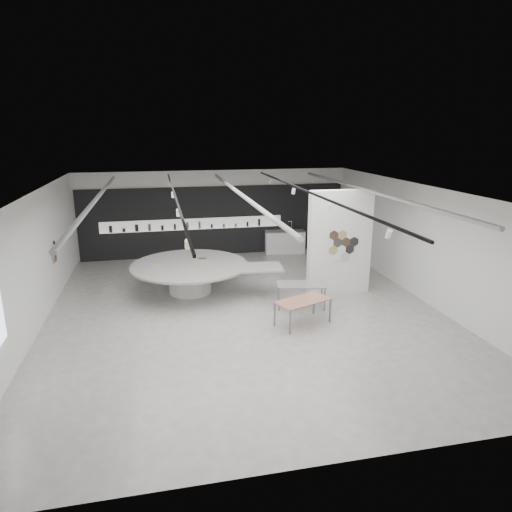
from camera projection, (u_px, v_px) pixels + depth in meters
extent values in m
cube|color=#B5B1AB|center=(245.00, 311.00, 14.38)|extent=(12.00, 14.00, 0.01)
cube|color=silver|center=(244.00, 190.00, 13.35)|extent=(12.00, 14.00, 0.01)
cube|color=white|center=(215.00, 213.00, 20.45)|extent=(12.00, 0.01, 3.80)
cube|color=white|center=(327.00, 366.00, 7.27)|extent=(12.00, 0.01, 3.80)
cube|color=white|center=(422.00, 243.00, 15.09)|extent=(0.01, 14.00, 3.80)
cube|color=white|center=(32.00, 265.00, 12.63)|extent=(0.01, 14.00, 3.80)
cylinder|color=#939396|center=(96.00, 199.00, 13.01)|extent=(0.12, 12.00, 0.12)
cylinder|color=#939396|center=(241.00, 194.00, 13.87)|extent=(0.12, 12.00, 0.12)
cylinder|color=#939396|center=(369.00, 191.00, 14.73)|extent=(0.12, 12.00, 0.12)
cube|color=black|center=(175.00, 196.00, 12.97)|extent=(0.05, 13.00, 0.06)
cylinder|color=white|center=(188.00, 244.00, 8.31)|extent=(0.11, 0.18, 0.21)
cylinder|color=white|center=(178.00, 213.00, 11.42)|extent=(0.11, 0.18, 0.21)
cylinder|color=white|center=(173.00, 195.00, 14.52)|extent=(0.11, 0.18, 0.21)
cylinder|color=white|center=(170.00, 183.00, 17.63)|extent=(0.11, 0.18, 0.21)
cube|color=black|center=(309.00, 192.00, 13.79)|extent=(0.05, 13.00, 0.06)
cylinder|color=white|center=(389.00, 234.00, 9.13)|extent=(0.11, 0.18, 0.21)
cylinder|color=white|center=(329.00, 207.00, 12.23)|extent=(0.11, 0.18, 0.21)
cylinder|color=white|center=(293.00, 191.00, 15.34)|extent=(0.11, 0.18, 0.21)
cylinder|color=white|center=(270.00, 181.00, 18.45)|extent=(0.11, 0.18, 0.21)
cylinder|color=tan|center=(54.00, 260.00, 15.14)|extent=(0.03, 0.28, 0.28)
cylinder|color=#463523|center=(56.00, 258.00, 15.39)|extent=(0.03, 0.28, 0.28)
cylinder|color=black|center=(54.00, 252.00, 15.20)|extent=(0.03, 0.28, 0.28)
cylinder|color=beige|center=(52.00, 254.00, 14.96)|extent=(0.03, 0.28, 0.28)
cylinder|color=white|center=(52.00, 246.00, 15.02)|extent=(0.03, 0.28, 0.28)
cylinder|color=black|center=(54.00, 244.00, 15.26)|extent=(0.03, 0.28, 0.28)
cube|color=black|center=(215.00, 221.00, 20.49)|extent=(11.80, 0.10, 3.10)
cube|color=white|center=(193.00, 224.00, 20.24)|extent=(8.00, 0.06, 0.46)
cube|color=white|center=(194.00, 229.00, 20.24)|extent=(8.00, 0.18, 0.02)
cylinder|color=black|center=(111.00, 229.00, 19.48)|extent=(0.13, 0.13, 0.29)
cylinder|color=black|center=(124.00, 230.00, 19.61)|extent=(0.13, 0.13, 0.15)
cylinder|color=black|center=(137.00, 228.00, 19.70)|extent=(0.14, 0.14, 0.30)
cylinder|color=brown|center=(150.00, 227.00, 19.81)|extent=(0.12, 0.12, 0.29)
cylinder|color=black|center=(162.00, 228.00, 19.93)|extent=(0.12, 0.12, 0.21)
cylinder|color=black|center=(175.00, 227.00, 20.04)|extent=(0.10, 0.10, 0.25)
cylinder|color=brown|center=(187.00, 226.00, 20.14)|extent=(0.12, 0.12, 0.30)
cylinder|color=brown|center=(200.00, 225.00, 20.25)|extent=(0.10, 0.10, 0.31)
cylinder|color=black|center=(212.00, 226.00, 20.38)|extent=(0.09, 0.09, 0.17)
cylinder|color=brown|center=(224.00, 226.00, 20.49)|extent=(0.10, 0.10, 0.16)
cylinder|color=brown|center=(236.00, 225.00, 20.60)|extent=(0.09, 0.09, 0.15)
cylinder|color=black|center=(247.00, 224.00, 20.71)|extent=(0.09, 0.09, 0.21)
cylinder|color=black|center=(259.00, 222.00, 20.81)|extent=(0.11, 0.11, 0.31)
cube|color=white|center=(340.00, 243.00, 15.55)|extent=(2.20, 0.35, 3.60)
cylinder|color=white|center=(341.00, 250.00, 15.42)|extent=(0.34, 0.03, 0.34)
cylinder|color=black|center=(350.00, 249.00, 15.48)|extent=(0.34, 0.03, 0.34)
cylinder|color=tan|center=(333.00, 250.00, 15.36)|extent=(0.34, 0.03, 0.34)
cylinder|color=#463523|center=(346.00, 242.00, 15.38)|extent=(0.34, 0.03, 0.34)
cylinder|color=black|center=(338.00, 243.00, 15.32)|extent=(0.34, 0.03, 0.34)
cylinder|color=beige|center=(345.00, 257.00, 15.52)|extent=(0.34, 0.03, 0.34)
cylinder|color=white|center=(337.00, 257.00, 15.46)|extent=(0.34, 0.03, 0.34)
cylinder|color=black|center=(354.00, 242.00, 15.44)|extent=(0.34, 0.03, 0.34)
cylinder|color=tan|center=(342.00, 235.00, 15.28)|extent=(0.34, 0.03, 0.34)
cylinder|color=#463523|center=(334.00, 235.00, 15.22)|extent=(0.34, 0.03, 0.34)
cylinder|color=white|center=(190.00, 279.00, 15.95)|extent=(1.60, 1.60, 0.96)
cylinder|color=#9C9993|center=(189.00, 265.00, 15.81)|extent=(4.43, 4.43, 0.07)
cube|color=#9C9993|center=(256.00, 267.00, 15.52)|extent=(1.90, 1.30, 0.06)
cube|color=tan|center=(156.00, 265.00, 15.67)|extent=(0.30, 0.23, 0.01)
cube|color=#463523|center=(202.00, 258.00, 16.49)|extent=(0.30, 0.23, 0.01)
cube|color=#A76F56|center=(303.00, 300.00, 13.25)|extent=(1.78, 1.35, 0.03)
cube|color=slate|center=(290.00, 323.00, 12.65)|extent=(0.05, 0.05, 0.72)
cube|color=slate|center=(275.00, 314.00, 13.22)|extent=(0.05, 0.05, 0.72)
cube|color=slate|center=(330.00, 311.00, 13.49)|extent=(0.05, 0.05, 0.72)
cube|color=slate|center=(314.00, 303.00, 14.05)|extent=(0.05, 0.05, 0.72)
cube|color=gray|center=(301.00, 284.00, 14.53)|extent=(1.65, 1.06, 0.03)
cube|color=slate|center=(279.00, 300.00, 14.31)|extent=(0.05, 0.05, 0.75)
cube|color=slate|center=(278.00, 292.00, 14.95)|extent=(0.05, 0.05, 0.75)
cube|color=slate|center=(325.00, 300.00, 14.31)|extent=(0.05, 0.05, 0.75)
cube|color=slate|center=(322.00, 292.00, 14.96)|extent=(0.05, 0.05, 0.75)
cube|color=white|center=(285.00, 242.00, 21.04)|extent=(1.86, 0.88, 1.01)
cube|color=gray|center=(285.00, 231.00, 20.90)|extent=(1.91, 0.93, 0.03)
cylinder|color=silver|center=(292.00, 225.00, 21.04)|extent=(0.03, 0.03, 0.40)
cylinder|color=silver|center=(290.00, 221.00, 20.98)|extent=(0.18, 0.05, 0.03)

